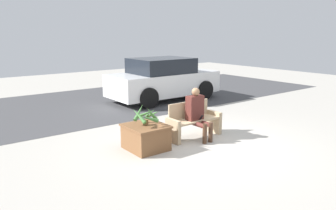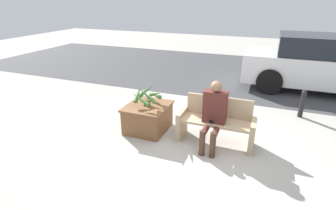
% 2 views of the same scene
% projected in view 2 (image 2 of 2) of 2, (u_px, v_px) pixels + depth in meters
% --- Properties ---
extents(ground_plane, '(30.00, 30.00, 0.00)m').
position_uv_depth(ground_plane, '(193.00, 151.00, 4.71)').
color(ground_plane, '#ADA89E').
extents(road_surface, '(20.00, 6.00, 0.01)m').
position_uv_depth(road_surface, '(237.00, 72.00, 9.56)').
color(road_surface, '#424244').
rests_on(road_surface, ground_plane).
extents(bench, '(1.42, 0.49, 0.86)m').
position_uv_depth(bench, '(216.00, 123.00, 4.89)').
color(bench, tan).
rests_on(bench, ground_plane).
extents(person_seated, '(0.41, 0.62, 1.24)m').
position_uv_depth(person_seated, '(214.00, 113.00, 4.64)').
color(person_seated, '#51231E').
rests_on(person_seated, ground_plane).
extents(planter_box, '(0.83, 0.90, 0.55)m').
position_uv_depth(planter_box, '(148.00, 117.00, 5.38)').
color(planter_box, brown).
rests_on(planter_box, ground_plane).
extents(potted_plant, '(0.60, 0.63, 0.46)m').
position_uv_depth(potted_plant, '(147.00, 95.00, 5.18)').
color(potted_plant, brown).
rests_on(potted_plant, planter_box).
extents(parked_car, '(4.17, 1.98, 1.58)m').
position_uv_depth(parked_car, '(319.00, 64.00, 7.54)').
color(parked_car, silver).
rests_on(parked_car, ground_plane).
extents(bollard_post, '(0.12, 0.12, 0.65)m').
position_uv_depth(bollard_post, '(302.00, 103.00, 5.94)').
color(bollard_post, black).
rests_on(bollard_post, ground_plane).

